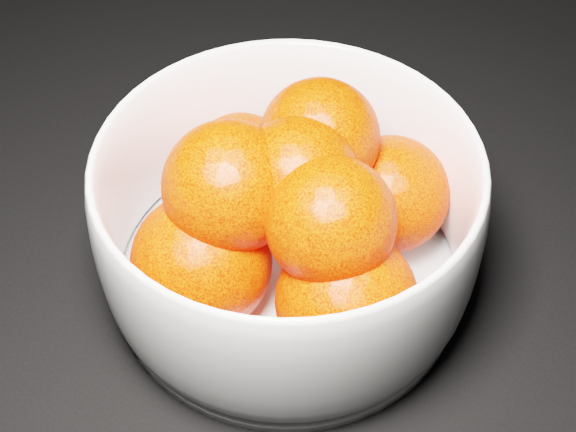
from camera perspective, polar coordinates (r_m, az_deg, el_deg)
The scene contains 2 objects.
bowl at distance 0.48m, azimuth -0.00°, elevation -0.45°, with size 0.23×0.23×0.11m.
orange_pile at distance 0.46m, azimuth 0.34°, elevation 0.24°, with size 0.18×0.18×0.12m.
Camera 1 is at (-0.08, -0.17, 0.41)m, focal length 50.00 mm.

